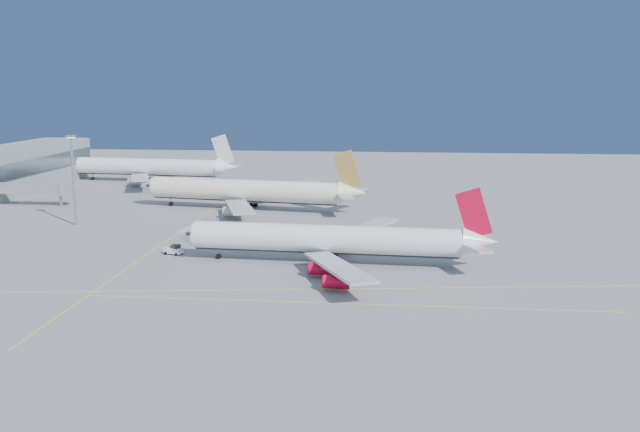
{
  "coord_description": "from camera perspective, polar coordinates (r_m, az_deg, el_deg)",
  "views": [
    {
      "loc": [
        12.03,
        -127.5,
        36.16
      ],
      "look_at": [
        -3.93,
        27.05,
        7.0
      ],
      "focal_mm": 40.0,
      "sensor_mm": 36.0,
      "label": 1
    }
  ],
  "objects": [
    {
      "name": "airliner_virgin",
      "position": [
        143.83,
        0.95,
        -1.92
      ],
      "size": [
        66.12,
        59.31,
        16.31
      ],
      "rotation": [
        0.0,
        0.0,
        -0.06
      ],
      "color": "white",
      "rests_on": "ground"
    },
    {
      "name": "airliner_third",
      "position": [
        270.45,
        -13.36,
        3.82
      ],
      "size": [
        67.34,
        61.78,
        18.06
      ],
      "rotation": [
        0.0,
        0.0,
        -0.1
      ],
      "color": "white",
      "rests_on": "ground"
    },
    {
      "name": "pushback_tug",
      "position": [
        155.38,
        -11.61,
        -2.67
      ],
      "size": [
        4.24,
        3.22,
        2.17
      ],
      "rotation": [
        0.0,
        0.0,
        -0.29
      ],
      "color": "white",
      "rests_on": "ground"
    },
    {
      "name": "light_mast",
      "position": [
        191.77,
        -19.15,
        3.3
      ],
      "size": [
        2.0,
        2.0,
        23.14
      ],
      "color": "gray",
      "rests_on": "ground"
    },
    {
      "name": "airliner_etihad",
      "position": [
        205.86,
        -5.7,
        2.02
      ],
      "size": [
        69.31,
        63.4,
        18.12
      ],
      "rotation": [
        0.0,
        0.0,
        -0.16
      ],
      "color": "beige",
      "rests_on": "ground"
    },
    {
      "name": "jet_bridge",
      "position": [
        227.63,
        -21.69,
        2.05
      ],
      "size": [
        23.6,
        3.6,
        6.9
      ],
      "color": "gray",
      "rests_on": "ground"
    },
    {
      "name": "ground",
      "position": [
        133.07,
        0.49,
        -5.14
      ],
      "size": [
        500.0,
        500.0,
        0.0
      ],
      "primitive_type": "plane",
      "color": "slate",
      "rests_on": "ground"
    },
    {
      "name": "taxiway_lines",
      "position": [
        141.2,
        -5.24,
        -4.25
      ],
      "size": [
        118.86,
        140.0,
        0.02
      ],
      "color": "yellow",
      "rests_on": "ground"
    }
  ]
}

